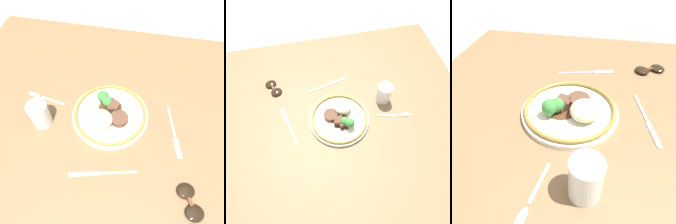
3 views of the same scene
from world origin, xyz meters
The scene contains 8 objects.
ground_plane centered at (0.00, 0.00, 0.00)m, with size 8.00×8.00×0.00m, color tan.
dining_table centered at (0.00, 0.00, 0.02)m, with size 1.15×1.04×0.05m.
plate centered at (-0.04, -0.03, 0.06)m, with size 0.26×0.26×0.07m.
juice_glass centered at (0.18, 0.04, 0.09)m, with size 0.07×0.07×0.09m.
fork centered at (-0.27, 0.01, 0.05)m, with size 0.06×0.19×0.00m.
knife centered at (-0.05, 0.18, 0.05)m, with size 0.20×0.06×0.00m.
spoon centered at (0.24, -0.06, 0.05)m, with size 0.15×0.04×0.01m.
sunglasses centered at (-0.32, 0.21, 0.05)m, with size 0.09×0.12×0.02m.
Camera 3 is at (0.40, 0.04, 0.45)m, focal length 35.00 mm.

